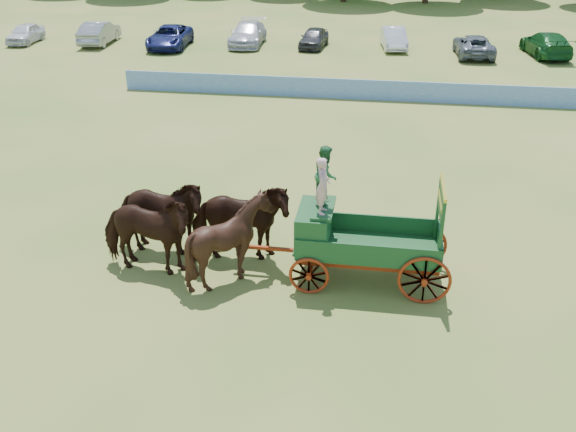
{
  "coord_description": "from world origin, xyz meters",
  "views": [
    {
      "loc": [
        0.23,
        -15.14,
        9.56
      ],
      "look_at": [
        -2.34,
        1.22,
        1.3
      ],
      "focal_mm": 40.0,
      "sensor_mm": 36.0,
      "label": 1
    }
  ],
  "objects": [
    {
      "name": "ground",
      "position": [
        0.0,
        0.0,
        0.0
      ],
      "size": [
        160.0,
        160.0,
        0.0
      ],
      "primitive_type": "plane",
      "color": "olive",
      "rests_on": "ground"
    },
    {
      "name": "horse_lead_left",
      "position": [
        -6.07,
        -0.33,
        1.22
      ],
      "size": [
        2.99,
        1.56,
        2.44
      ],
      "primitive_type": "imported",
      "rotation": [
        0.0,
        0.0,
        1.49
      ],
      "color": "black",
      "rests_on": "ground"
    },
    {
      "name": "horse_lead_right",
      "position": [
        -6.07,
        0.77,
        1.22
      ],
      "size": [
        2.91,
        1.35,
        2.44
      ],
      "primitive_type": "imported",
      "rotation": [
        0.0,
        0.0,
        1.56
      ],
      "color": "black",
      "rests_on": "ground"
    },
    {
      "name": "horse_wheel_left",
      "position": [
        -3.67,
        -0.33,
        1.22
      ],
      "size": [
        2.33,
        2.1,
        2.45
      ],
      "primitive_type": "imported",
      "rotation": [
        0.0,
        0.0,
        1.63
      ],
      "color": "black",
      "rests_on": "ground"
    },
    {
      "name": "horse_wheel_right",
      "position": [
        -3.67,
        0.77,
        1.22
      ],
      "size": [
        3.03,
        1.66,
        2.44
      ],
      "primitive_type": "imported",
      "rotation": [
        0.0,
        0.0,
        1.69
      ],
      "color": "black",
      "rests_on": "ground"
    },
    {
      "name": "farm_dray",
      "position": [
        -0.72,
        0.25,
        1.65
      ],
      "size": [
        5.99,
        2.0,
        3.74
      ],
      "color": "maroon",
      "rests_on": "ground"
    },
    {
      "name": "sponsor_banner",
      "position": [
        -1.0,
        18.0,
        0.53
      ],
      "size": [
        26.0,
        0.08,
        1.05
      ],
      "primitive_type": "cube",
      "color": "blue",
      "rests_on": "ground"
    },
    {
      "name": "parked_cars",
      "position": [
        -3.11,
        29.99,
        0.74
      ],
      "size": [
        48.05,
        7.23,
        1.59
      ],
      "color": "silver",
      "rests_on": "ground"
    }
  ]
}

